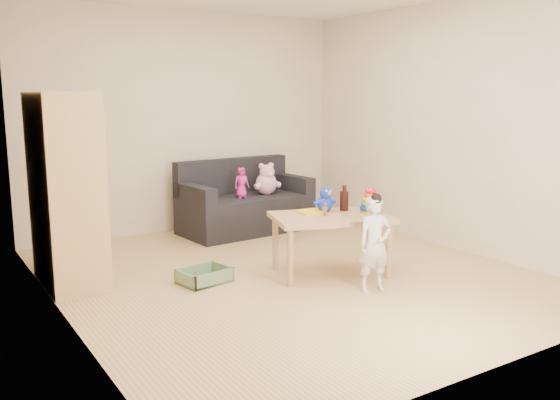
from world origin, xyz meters
TOP-DOWN VIEW (x-y plane):
  - room at (0.00, 0.00)m, footprint 4.50×4.50m
  - wardrobe at (-1.76, 0.82)m, footprint 0.46×0.92m
  - sofa at (0.50, 1.72)m, footprint 1.59×0.88m
  - play_table at (0.32, -0.19)m, footprint 1.20×0.95m
  - storage_bin at (-0.77, 0.20)m, footprint 0.47×0.39m
  - toddler at (0.34, -0.77)m, footprint 0.33×0.26m
  - pink_bear at (0.77, 1.70)m, footprint 0.29×0.25m
  - doll at (0.39, 1.63)m, footprint 0.19×0.14m
  - ring_stacker at (0.70, -0.29)m, footprint 0.20×0.20m
  - brown_bottle at (0.56, -0.08)m, footprint 0.08×0.08m
  - blue_plush at (0.38, -0.02)m, footprint 0.24×0.21m
  - wooden_figure at (0.25, -0.18)m, footprint 0.06×0.05m
  - yellow_book at (0.23, 0.01)m, footprint 0.24×0.24m

SIDE VIEW (x-z plane):
  - storage_bin at x=-0.77m, z-range 0.00..0.13m
  - sofa at x=0.50m, z-range 0.00..0.43m
  - play_table at x=0.32m, z-range 0.00..0.55m
  - toddler at x=0.34m, z-range 0.00..0.79m
  - yellow_book at x=0.23m, z-range 0.55..0.57m
  - pink_bear at x=0.77m, z-range 0.43..0.76m
  - doll at x=0.39m, z-range 0.43..0.79m
  - wooden_figure at x=0.25m, z-range 0.55..0.67m
  - ring_stacker at x=0.70m, z-range 0.53..0.75m
  - brown_bottle at x=0.56m, z-range 0.53..0.77m
  - blue_plush at x=0.38m, z-range 0.55..0.79m
  - wardrobe at x=-1.76m, z-range 0.00..1.65m
  - room at x=0.00m, z-range -0.95..3.55m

